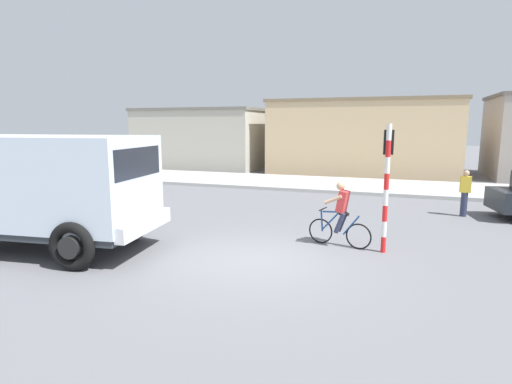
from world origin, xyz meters
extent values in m
plane|color=slate|center=(0.00, 0.00, 0.00)|extent=(120.00, 120.00, 0.00)
cube|color=#ADADA8|center=(0.00, 12.52, 0.08)|extent=(80.00, 5.00, 0.16)
cube|color=silver|center=(-5.45, -0.92, 1.80)|extent=(5.46, 3.10, 2.20)
cube|color=#2D3338|center=(-5.45, -0.92, 0.62)|extent=(5.35, 3.04, 0.16)
cube|color=silver|center=(-2.77, -0.60, 0.80)|extent=(0.52, 2.39, 0.36)
cube|color=black|center=(-2.92, -0.62, 2.30)|extent=(0.37, 2.12, 0.70)
torus|color=black|center=(-4.00, 0.54, 0.55)|extent=(1.12, 0.37, 1.10)
cylinder|color=black|center=(-4.00, 0.54, 0.55)|extent=(0.53, 0.36, 0.50)
torus|color=black|center=(-3.69, -2.00, 0.55)|extent=(1.12, 0.37, 1.10)
cylinder|color=black|center=(-3.69, -2.00, 0.55)|extent=(0.53, 0.36, 0.50)
torus|color=black|center=(-7.20, 0.16, 0.55)|extent=(1.12, 0.37, 1.10)
cylinder|color=black|center=(-7.20, 0.16, 0.55)|extent=(0.53, 0.36, 0.50)
torus|color=black|center=(1.05, 1.91, 0.34)|extent=(0.67, 0.19, 0.68)
torus|color=black|center=(2.07, 1.68, 0.34)|extent=(0.67, 0.19, 0.68)
cylinder|color=#1E4C8C|center=(1.38, 1.83, 0.91)|extent=(0.59, 0.18, 0.09)
cylinder|color=#1E4C8C|center=(1.33, 1.85, 0.66)|extent=(0.51, 0.16, 0.57)
cylinder|color=#1E4C8C|center=(1.87, 1.72, 0.61)|extent=(0.44, 0.14, 0.57)
cylinder|color=#1E4C8C|center=(1.07, 1.91, 0.64)|extent=(0.10, 0.06, 0.59)
cylinder|color=black|center=(1.09, 1.90, 0.95)|extent=(0.14, 0.49, 0.03)
cube|color=black|center=(1.67, 1.77, 0.88)|extent=(0.26, 0.17, 0.06)
cube|color=#D13838|center=(1.63, 1.78, 1.21)|extent=(0.36, 0.38, 0.59)
sphere|color=tan|center=(1.56, 1.79, 1.61)|extent=(0.22, 0.22, 0.22)
cylinder|color=#2D334C|center=(1.57, 1.69, 0.65)|extent=(0.32, 0.18, 0.57)
cylinder|color=tan|center=(1.40, 1.67, 1.26)|extent=(0.50, 0.20, 0.29)
cylinder|color=#2D334C|center=(1.62, 1.88, 0.65)|extent=(0.32, 0.18, 0.57)
cylinder|color=tan|center=(1.47, 1.98, 1.26)|extent=(0.50, 0.20, 0.29)
cylinder|color=red|center=(2.68, 1.63, 0.20)|extent=(0.12, 0.12, 0.40)
cylinder|color=white|center=(2.68, 1.63, 0.60)|extent=(0.12, 0.12, 0.40)
cylinder|color=red|center=(2.68, 1.63, 1.00)|extent=(0.12, 0.12, 0.40)
cylinder|color=white|center=(2.68, 1.63, 1.40)|extent=(0.12, 0.12, 0.40)
cylinder|color=red|center=(2.68, 1.63, 1.80)|extent=(0.12, 0.12, 0.40)
cylinder|color=white|center=(2.68, 1.63, 2.20)|extent=(0.12, 0.12, 0.40)
cylinder|color=red|center=(2.68, 1.63, 2.60)|extent=(0.12, 0.12, 0.40)
cylinder|color=white|center=(2.68, 1.63, 3.00)|extent=(0.12, 0.12, 0.40)
cube|color=black|center=(2.68, 1.81, 2.75)|extent=(0.24, 0.20, 0.60)
sphere|color=orange|center=(2.68, 1.93, 2.75)|extent=(0.14, 0.14, 0.14)
cylinder|color=black|center=(6.65, 7.77, 0.30)|extent=(0.62, 0.28, 0.60)
cylinder|color=#2D334C|center=(5.16, 6.84, 0.42)|extent=(0.22, 0.22, 0.85)
cube|color=gold|center=(5.16, 6.84, 1.13)|extent=(0.34, 0.22, 0.56)
sphere|color=tan|center=(5.16, 6.84, 1.52)|extent=(0.20, 0.20, 0.20)
cube|color=#B2AD9E|center=(-10.84, 19.24, 2.05)|extent=(8.86, 6.76, 4.10)
cube|color=slate|center=(-10.84, 19.24, 4.20)|extent=(9.03, 6.90, 0.20)
cube|color=#D1B284|center=(0.56, 19.26, 2.28)|extent=(11.62, 5.85, 4.56)
cube|color=#7D6B4F|center=(0.56, 19.26, 4.66)|extent=(11.85, 5.97, 0.20)
camera|label=1|loc=(2.96, -8.81, 3.18)|focal=28.79mm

